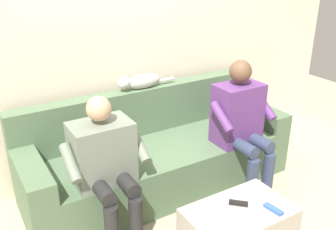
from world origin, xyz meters
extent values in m
plane|color=tan|center=(0.00, 0.60, 0.00)|extent=(8.00, 8.00, 0.00)
cube|color=beige|center=(0.00, -0.59, 1.26)|extent=(4.92, 0.06, 2.51)
cube|color=#516B4C|center=(0.00, 0.00, 0.21)|extent=(1.98, 0.65, 0.41)
cube|color=#516B4C|center=(0.00, -0.40, 0.42)|extent=(2.36, 0.15, 0.84)
cube|color=#516B4C|center=(-1.09, 0.00, 0.29)|extent=(0.19, 0.65, 0.58)
cube|color=#516B4C|center=(1.09, 0.00, 0.29)|extent=(0.19, 0.65, 0.58)
cube|color=#5B3370|center=(-0.62, 0.19, 0.68)|extent=(0.40, 0.27, 0.53)
sphere|color=brown|center=(-0.62, 0.19, 1.06)|extent=(0.19, 0.19, 0.19)
cylinder|color=#333D56|center=(-0.71, 0.36, 0.47)|extent=(0.11, 0.34, 0.11)
cylinder|color=#333D56|center=(-0.53, 0.36, 0.47)|extent=(0.11, 0.34, 0.11)
cylinder|color=#333D56|center=(-0.71, 0.53, 0.21)|extent=(0.10, 0.10, 0.41)
cylinder|color=#333D56|center=(-0.53, 0.53, 0.21)|extent=(0.10, 0.10, 0.41)
cylinder|color=#5B3370|center=(-0.86, 0.27, 0.73)|extent=(0.08, 0.27, 0.22)
cylinder|color=#5B3370|center=(-0.38, 0.27, 0.73)|extent=(0.08, 0.27, 0.22)
cube|color=slate|center=(0.62, 0.18, 0.65)|extent=(0.43, 0.29, 0.46)
sphere|color=tan|center=(0.62, 0.18, 0.98)|extent=(0.17, 0.17, 0.17)
cylinder|color=black|center=(0.53, 0.35, 0.47)|extent=(0.11, 0.33, 0.11)
cylinder|color=black|center=(0.71, 0.35, 0.47)|extent=(0.11, 0.33, 0.11)
cylinder|color=black|center=(0.53, 0.51, 0.21)|extent=(0.10, 0.10, 0.41)
cylinder|color=slate|center=(0.37, 0.26, 0.68)|extent=(0.08, 0.27, 0.22)
cylinder|color=slate|center=(0.87, 0.26, 0.68)|extent=(0.08, 0.27, 0.22)
ellipsoid|color=silver|center=(-0.02, -0.40, 0.91)|extent=(0.33, 0.12, 0.13)
sphere|color=silver|center=(0.17, -0.40, 0.93)|extent=(0.11, 0.11, 0.11)
cone|color=silver|center=(0.16, -0.43, 0.97)|extent=(0.04, 0.04, 0.03)
cone|color=silver|center=(0.16, -0.37, 0.97)|extent=(0.04, 0.04, 0.03)
cylinder|color=silver|center=(-0.25, -0.40, 0.88)|extent=(0.18, 0.03, 0.03)
cube|color=black|center=(-0.03, 0.92, 0.43)|extent=(0.11, 0.11, 0.02)
cube|color=#3860B7|center=(-0.18, 1.09, 0.43)|extent=(0.06, 0.14, 0.02)
cube|color=white|center=(0.25, 0.97, 0.43)|extent=(0.10, 0.14, 0.02)
camera|label=1|loc=(1.43, 2.43, 1.94)|focal=39.96mm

